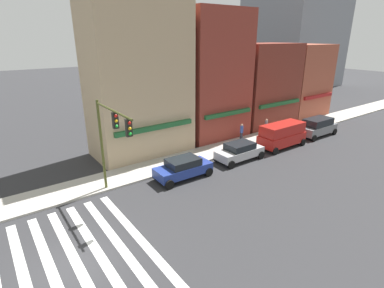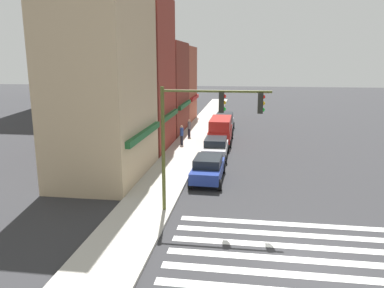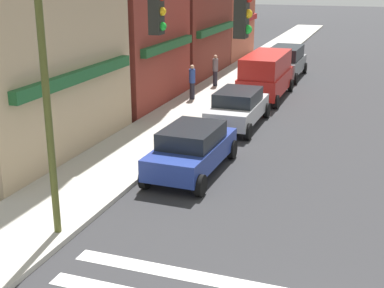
# 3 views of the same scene
# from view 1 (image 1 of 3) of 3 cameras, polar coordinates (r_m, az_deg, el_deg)

# --- Properties ---
(ground_plane) EXTENTS (200.00, 200.00, 0.00)m
(ground_plane) POSITION_cam_1_polar(r_m,az_deg,el_deg) (16.29, -21.02, -20.67)
(ground_plane) COLOR #2D2D30
(sidewalk_left) EXTENTS (120.00, 3.00, 0.15)m
(sidewalk_left) POSITION_cam_1_polar(r_m,az_deg,el_deg) (22.51, -26.38, -9.24)
(sidewalk_left) COLOR #B2ADA3
(sidewalk_left) RESTS_ON ground_plane
(crosswalk_stripes) EXTENTS (7.05, 10.80, 0.01)m
(crosswalk_stripes) POSITION_cam_1_polar(r_m,az_deg,el_deg) (16.28, -21.02, -20.65)
(crosswalk_stripes) COLOR silver
(crosswalk_stripes) RESTS_ON ground_plane
(storefront_row) EXTENTS (31.51, 5.30, 13.84)m
(storefront_row) POSITION_cam_1_polar(r_m,az_deg,el_deg) (32.62, 6.31, 12.08)
(storefront_row) COLOR tan
(storefront_row) RESTS_ON ground_plane
(traffic_signal) EXTENTS (0.32, 5.26, 6.41)m
(traffic_signal) POSITION_cam_1_polar(r_m,az_deg,el_deg) (18.90, -15.24, 1.97)
(traffic_signal) COLOR #474C1E
(traffic_signal) RESTS_ON ground_plane
(sedan_blue) EXTENTS (4.44, 2.02, 1.59)m
(sedan_blue) POSITION_cam_1_polar(r_m,az_deg,el_deg) (22.75, -1.70, -4.54)
(sedan_blue) COLOR navy
(sedan_blue) RESTS_ON ground_plane
(sedan_silver) EXTENTS (4.41, 2.02, 1.59)m
(sedan_silver) POSITION_cam_1_polar(r_m,az_deg,el_deg) (26.29, 9.05, -1.34)
(sedan_silver) COLOR #B7B7BC
(sedan_silver) RESTS_ON ground_plane
(van_red) EXTENTS (5.01, 2.22, 2.34)m
(van_red) POSITION_cam_1_polar(r_m,az_deg,el_deg) (30.24, 16.78, 1.77)
(van_red) COLOR #B21E19
(van_red) RESTS_ON ground_plane
(suv_grey) EXTENTS (4.71, 2.12, 1.94)m
(suv_grey) POSITION_cam_1_polar(r_m,az_deg,el_deg) (35.13, 22.78, 3.09)
(suv_grey) COLOR slate
(suv_grey) RESTS_ON ground_plane
(pedestrian_blue_shirt) EXTENTS (0.32, 0.32, 1.77)m
(pedestrian_blue_shirt) POSITION_cam_1_polar(r_m,az_deg,el_deg) (30.83, 9.41, 2.29)
(pedestrian_blue_shirt) COLOR #23232D
(pedestrian_blue_shirt) RESTS_ON sidewalk_left
(pedestrian_grey_coat) EXTENTS (0.32, 0.32, 1.77)m
(pedestrian_grey_coat) POSITION_cam_1_polar(r_m,az_deg,el_deg) (33.27, 13.93, 3.27)
(pedestrian_grey_coat) COLOR #23232D
(pedestrian_grey_coat) RESTS_ON sidewalk_left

